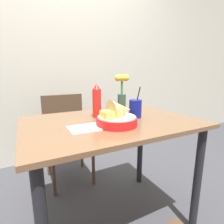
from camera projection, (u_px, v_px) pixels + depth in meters
The scene contains 9 objects.
ground_plane at pixel (111, 221), 1.26m from camera, with size 12.00×12.00×0.00m, color #38383D.
wall_window at pixel (64, 51), 2.06m from camera, with size 7.00×0.06×2.60m.
dining_table at pixel (111, 138), 1.12m from camera, with size 1.05×0.73×0.76m.
chair_far_window at pixel (66, 129), 1.74m from camera, with size 0.40×0.40×0.83m.
food_basket at pixel (118, 116), 0.97m from camera, with size 0.23×0.23×0.15m.
ketchup_bottle at pixel (97, 101), 1.14m from camera, with size 0.06×0.06×0.22m.
drink_cup at pixel (135, 109), 1.15m from camera, with size 0.08×0.08×0.20m.
flower_vase at pixel (122, 92), 1.36m from camera, with size 0.12×0.06×0.28m.
napkin at pixel (85, 128), 0.92m from camera, with size 0.17×0.14×0.01m.
Camera 1 is at (-0.48, -0.94, 1.04)m, focal length 28.00 mm.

